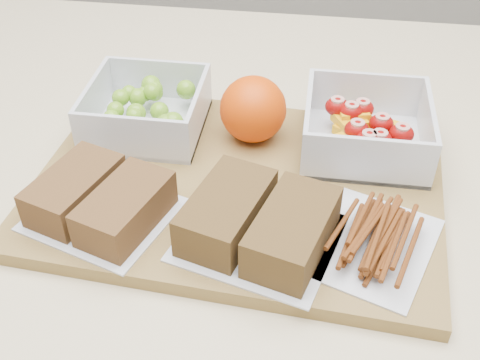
{
  "coord_description": "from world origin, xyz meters",
  "views": [
    {
      "loc": [
        0.08,
        -0.49,
        1.32
      ],
      "look_at": [
        0.01,
        -0.02,
        0.93
      ],
      "focal_mm": 45.0,
      "sensor_mm": 36.0,
      "label": 1
    }
  ],
  "objects_px": {
    "orange": "(253,109)",
    "fruit_container": "(365,131)",
    "sandwich_bag_center": "(259,222)",
    "pretzel_bag": "(372,235)",
    "cutting_board": "(238,186)",
    "grape_container": "(149,109)",
    "sandwich_bag_left": "(100,200)"
  },
  "relations": [
    {
      "from": "orange",
      "to": "fruit_container",
      "type": "bearing_deg",
      "value": -1.02
    },
    {
      "from": "sandwich_bag_center",
      "to": "pretzel_bag",
      "type": "distance_m",
      "value": 0.1
    },
    {
      "from": "cutting_board",
      "to": "orange",
      "type": "distance_m",
      "value": 0.09
    },
    {
      "from": "cutting_board",
      "to": "sandwich_bag_center",
      "type": "relative_size",
      "value": 2.48
    },
    {
      "from": "cutting_board",
      "to": "grape_container",
      "type": "distance_m",
      "value": 0.15
    },
    {
      "from": "orange",
      "to": "sandwich_bag_center",
      "type": "height_order",
      "value": "orange"
    },
    {
      "from": "sandwich_bag_center",
      "to": "sandwich_bag_left",
      "type": "bearing_deg",
      "value": 176.02
    },
    {
      "from": "sandwich_bag_center",
      "to": "pretzel_bag",
      "type": "xyz_separation_m",
      "value": [
        0.1,
        0.01,
        -0.01
      ]
    },
    {
      "from": "sandwich_bag_left",
      "to": "cutting_board",
      "type": "bearing_deg",
      "value": 29.98
    },
    {
      "from": "cutting_board",
      "to": "orange",
      "type": "height_order",
      "value": "orange"
    },
    {
      "from": "pretzel_bag",
      "to": "sandwich_bag_left",
      "type": "bearing_deg",
      "value": 178.95
    },
    {
      "from": "orange",
      "to": "sandwich_bag_center",
      "type": "relative_size",
      "value": 0.44
    },
    {
      "from": "grape_container",
      "to": "orange",
      "type": "xyz_separation_m",
      "value": [
        0.12,
        -0.0,
        0.01
      ]
    },
    {
      "from": "grape_container",
      "to": "fruit_container",
      "type": "bearing_deg",
      "value": -1.51
    },
    {
      "from": "cutting_board",
      "to": "grape_container",
      "type": "relative_size",
      "value": 3.25
    },
    {
      "from": "sandwich_bag_left",
      "to": "pretzel_bag",
      "type": "bearing_deg",
      "value": -1.05
    },
    {
      "from": "orange",
      "to": "sandwich_bag_left",
      "type": "xyz_separation_m",
      "value": [
        -0.13,
        -0.15,
        -0.02
      ]
    },
    {
      "from": "grape_container",
      "to": "fruit_container",
      "type": "relative_size",
      "value": 0.95
    },
    {
      "from": "sandwich_bag_left",
      "to": "pretzel_bag",
      "type": "xyz_separation_m",
      "value": [
        0.26,
        -0.0,
        -0.01
      ]
    },
    {
      "from": "fruit_container",
      "to": "pretzel_bag",
      "type": "distance_m",
      "value": 0.16
    },
    {
      "from": "grape_container",
      "to": "sandwich_bag_center",
      "type": "height_order",
      "value": "grape_container"
    },
    {
      "from": "fruit_container",
      "to": "pretzel_bag",
      "type": "height_order",
      "value": "fruit_container"
    },
    {
      "from": "fruit_container",
      "to": "orange",
      "type": "distance_m",
      "value": 0.13
    },
    {
      "from": "cutting_board",
      "to": "fruit_container",
      "type": "distance_m",
      "value": 0.16
    },
    {
      "from": "orange",
      "to": "cutting_board",
      "type": "bearing_deg",
      "value": -93.5
    },
    {
      "from": "cutting_board",
      "to": "orange",
      "type": "bearing_deg",
      "value": 90.64
    },
    {
      "from": "grape_container",
      "to": "sandwich_bag_center",
      "type": "xyz_separation_m",
      "value": [
        0.15,
        -0.17,
        -0.0
      ]
    },
    {
      "from": "orange",
      "to": "pretzel_bag",
      "type": "distance_m",
      "value": 0.21
    },
    {
      "from": "cutting_board",
      "to": "sandwich_bag_left",
      "type": "bearing_deg",
      "value": -145.88
    },
    {
      "from": "orange",
      "to": "sandwich_bag_left",
      "type": "height_order",
      "value": "orange"
    },
    {
      "from": "cutting_board",
      "to": "pretzel_bag",
      "type": "distance_m",
      "value": 0.16
    },
    {
      "from": "grape_container",
      "to": "orange",
      "type": "distance_m",
      "value": 0.12
    }
  ]
}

